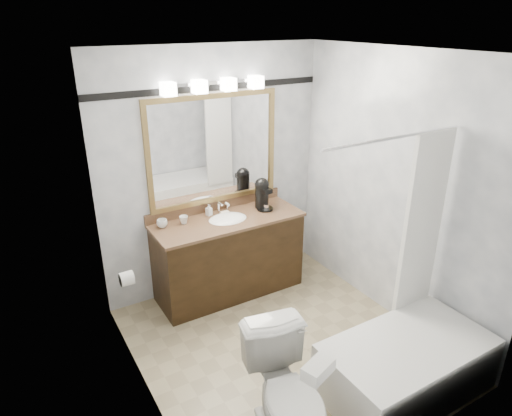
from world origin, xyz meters
name	(u,v)px	position (x,y,z in m)	size (l,w,h in m)	color
room	(286,218)	(0.00, 0.00, 1.25)	(2.42, 2.62, 2.52)	#9C8D6A
vanity	(229,254)	(0.00, 1.02, 0.44)	(1.53, 0.58, 0.97)	black
mirror	(214,150)	(0.00, 1.28, 1.50)	(1.40, 0.04, 1.10)	olive
vanity_light_bar	(214,85)	(0.00, 1.23, 2.13)	(1.02, 0.14, 0.12)	silver
accent_stripe	(211,88)	(0.00, 1.29, 2.10)	(2.40, 0.01, 0.06)	black
bathtub	(407,358)	(0.55, -0.90, 0.28)	(1.30, 0.75, 1.96)	white
tp_roll	(127,279)	(-1.14, 0.66, 0.70)	(0.12, 0.12, 0.11)	white
toilet	(289,396)	(-0.52, -0.84, 0.40)	(0.45, 0.79, 0.80)	white
tissue_box	(318,369)	(-0.52, -1.12, 0.84)	(0.21, 0.11, 0.08)	white
coffee_maker	(262,193)	(0.44, 1.07, 1.02)	(0.17, 0.22, 0.33)	black
cup_left	(162,223)	(-0.63, 1.16, 0.89)	(0.10, 0.10, 0.08)	white
cup_right	(184,220)	(-0.42, 1.14, 0.89)	(0.08, 0.08, 0.08)	white
soap_bottle_a	(209,210)	(-0.12, 1.19, 0.91)	(0.05, 0.05, 0.12)	white
soap_bar	(225,213)	(0.03, 1.13, 0.86)	(0.09, 0.05, 0.03)	beige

